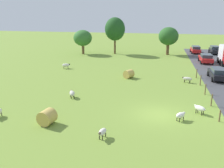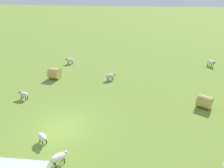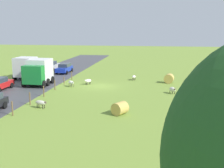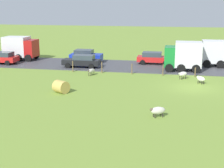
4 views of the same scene
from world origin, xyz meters
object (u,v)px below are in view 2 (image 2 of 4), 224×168
object	(u,v)px
sheep_6	(110,76)
sheep_2	(24,94)
sheep_0	(211,62)
sheep_3	(59,157)
hay_bale_0	(204,102)
hay_bale_1	(55,73)
sheep_1	(70,60)
sheep_5	(42,137)

from	to	relation	value
sheep_6	sheep_2	bearing A→B (deg)	-56.42
sheep_0	sheep_6	distance (m)	13.73
sheep_3	hay_bale_0	world-z (taller)	hay_bale_0
sheep_2	hay_bale_1	size ratio (longest dim) A/B	0.86
sheep_2	sheep_3	size ratio (longest dim) A/B	0.98
sheep_1	sheep_5	size ratio (longest dim) A/B	1.14
sheep_0	hay_bale_1	xyz separation A→B (m)	(5.80, -18.87, 0.09)
sheep_0	sheep_1	bearing A→B (deg)	-86.88
sheep_2	hay_bale_1	bearing A→B (deg)	164.73
sheep_3	sheep_5	xyz separation A→B (m)	(-1.79, -1.75, -0.05)
sheep_0	hay_bale_1	bearing A→B (deg)	-72.92
sheep_2	sheep_5	world-z (taller)	sheep_2
hay_bale_1	hay_bale_0	bearing A→B (deg)	72.77
sheep_0	sheep_1	size ratio (longest dim) A/B	1.18
sheep_1	sheep_5	bearing A→B (deg)	8.56
sheep_0	hay_bale_0	world-z (taller)	hay_bale_0
sheep_0	hay_bale_1	size ratio (longest dim) A/B	1.05
sheep_0	sheep_6	world-z (taller)	sheep_0
sheep_0	sheep_5	xyz separation A→B (m)	(16.47, -16.10, -0.05)
sheep_0	sheep_3	distance (m)	23.22
sheep_6	hay_bale_1	world-z (taller)	hay_bale_1
hay_bale_1	sheep_1	bearing A→B (deg)	174.72
sheep_5	hay_bale_1	distance (m)	11.02
sheep_6	hay_bale_0	world-z (taller)	hay_bale_0
sheep_5	sheep_6	bearing A→B (deg)	161.85
sheep_6	sheep_5	bearing A→B (deg)	-18.15
sheep_2	sheep_6	size ratio (longest dim) A/B	0.90
sheep_3	sheep_5	bearing A→B (deg)	-135.78
sheep_1	sheep_5	world-z (taller)	sheep_1
sheep_5	hay_bale_0	xyz separation A→B (m)	(-5.95, 12.45, 0.07)
hay_bale_0	hay_bale_1	bearing A→B (deg)	-107.23
sheep_0	sheep_2	bearing A→B (deg)	-62.10
sheep_0	sheep_2	size ratio (longest dim) A/B	1.22
hay_bale_1	sheep_6	bearing A→B (deg)	91.70
sheep_3	sheep_1	bearing A→B (deg)	-166.72
sheep_2	sheep_3	bearing A→B (deg)	37.76
sheep_3	hay_bale_1	xyz separation A→B (m)	(-12.46, -4.52, 0.09)
sheep_5	sheep_1	bearing A→B (deg)	-171.44
hay_bale_0	hay_bale_1	world-z (taller)	hay_bale_1
sheep_2	hay_bale_0	xyz separation A→B (m)	(-0.18, 16.56, 0.06)
sheep_3	sheep_2	bearing A→B (deg)	-142.24
sheep_5	sheep_6	size ratio (longest dim) A/B	0.81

